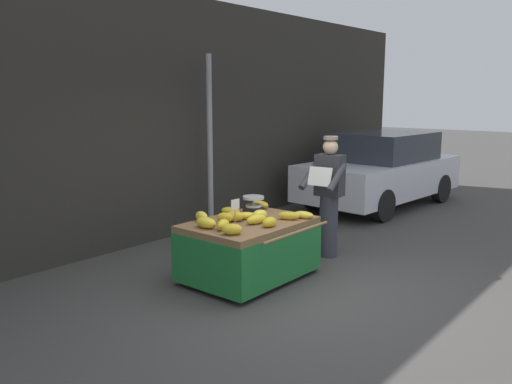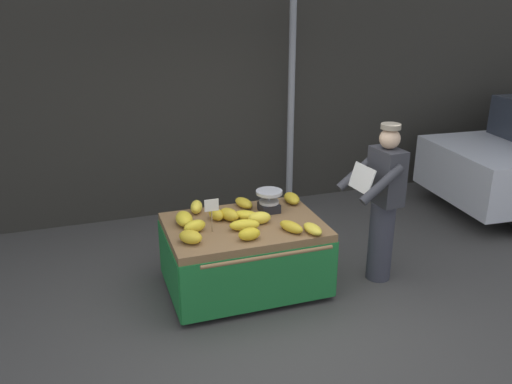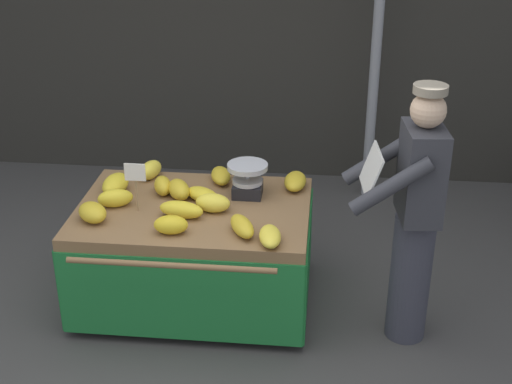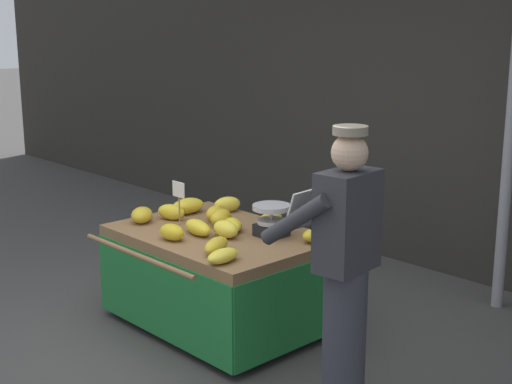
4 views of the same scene
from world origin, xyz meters
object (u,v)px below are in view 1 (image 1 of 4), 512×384
at_px(banana_bunch_0, 256,219).
at_px(weighing_scale, 253,205).
at_px(banana_bunch_5, 232,229).
at_px(banana_bunch_2, 270,222).
at_px(banana_bunch_4, 206,223).
at_px(banana_bunch_8, 231,211).
at_px(banana_bunch_10, 289,216).
at_px(banana_bunch_9, 225,218).
at_px(vendor_person, 329,196).
at_px(street_pole, 210,146).
at_px(banana_bunch_13, 304,215).
at_px(banana_bunch_11, 260,215).
at_px(parked_car, 381,170).
at_px(banana_bunch_6, 202,217).
at_px(banana_bunch_1, 245,216).
at_px(banana_bunch_7, 235,216).
at_px(price_sign, 235,207).
at_px(banana_bunch_3, 260,204).
at_px(banana_cart, 249,237).
at_px(banana_bunch_12, 223,225).

bearing_deg(banana_bunch_0, weighing_scale, 43.62).
bearing_deg(banana_bunch_5, banana_bunch_2, -11.68).
distance_m(banana_bunch_4, banana_bunch_8, 0.75).
bearing_deg(banana_bunch_10, weighing_scale, 92.94).
distance_m(banana_bunch_9, vendor_person, 1.73).
xyz_separation_m(street_pole, banana_bunch_8, (-1.14, -1.48, -0.66)).
relative_size(banana_bunch_13, vendor_person, 0.15).
bearing_deg(banana_bunch_11, banana_bunch_2, -123.38).
relative_size(street_pole, banana_bunch_4, 10.08).
bearing_deg(street_pole, parked_car, -16.06).
bearing_deg(banana_bunch_6, banana_bunch_1, -36.96).
xyz_separation_m(banana_bunch_7, banana_bunch_9, (-0.13, 0.05, -0.00)).
bearing_deg(weighing_scale, banana_bunch_11, -126.74).
height_order(banana_bunch_1, banana_bunch_6, banana_bunch_6).
distance_m(price_sign, banana_bunch_4, 0.39).
height_order(vendor_person, parked_car, vendor_person).
relative_size(banana_bunch_8, banana_bunch_9, 1.30).
bearing_deg(vendor_person, banana_bunch_2, -175.46).
bearing_deg(banana_bunch_8, parked_car, 4.15).
height_order(banana_bunch_9, banana_bunch_10, banana_bunch_9).
height_order(banana_bunch_0, banana_bunch_1, banana_bunch_0).
bearing_deg(banana_bunch_6, street_pole, 41.56).
bearing_deg(banana_bunch_7, banana_bunch_2, -84.15).
bearing_deg(banana_bunch_2, banana_bunch_3, 45.35).
distance_m(banana_bunch_6, banana_bunch_11, 0.72).
bearing_deg(parked_car, vendor_person, -164.40).
height_order(banana_bunch_7, vendor_person, vendor_person).
relative_size(banana_bunch_10, banana_bunch_13, 1.07).
bearing_deg(parked_car, banana_bunch_5, -169.69).
relative_size(street_pole, banana_bunch_2, 13.53).
bearing_deg(banana_cart, banana_bunch_6, 132.39).
bearing_deg(banana_bunch_13, banana_bunch_12, 160.23).
relative_size(price_sign, banana_bunch_7, 1.40).
height_order(weighing_scale, banana_bunch_6, weighing_scale).
bearing_deg(banana_bunch_6, banana_bunch_2, -68.17).
distance_m(banana_bunch_11, banana_bunch_12, 0.66).
xyz_separation_m(banana_cart, banana_bunch_4, (-0.58, 0.17, 0.27)).
xyz_separation_m(banana_bunch_3, banana_bunch_5, (-1.27, -0.63, 0.01)).
height_order(street_pole, banana_bunch_6, street_pole).
bearing_deg(price_sign, banana_bunch_4, 130.69).
distance_m(weighing_scale, banana_bunch_1, 0.33).
xyz_separation_m(price_sign, banana_bunch_6, (-0.04, 0.52, -0.18)).
height_order(banana_bunch_5, banana_bunch_10, banana_bunch_5).
height_order(street_pole, banana_bunch_1, street_pole).
relative_size(banana_bunch_6, banana_bunch_8, 0.84).
distance_m(banana_bunch_9, banana_bunch_13, 1.01).
distance_m(banana_bunch_10, banana_bunch_11, 0.36).
bearing_deg(banana_bunch_9, banana_bunch_12, -140.21).
height_order(banana_bunch_12, banana_bunch_13, banana_bunch_12).
xyz_separation_m(banana_bunch_4, banana_bunch_13, (1.13, -0.60, -0.02)).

